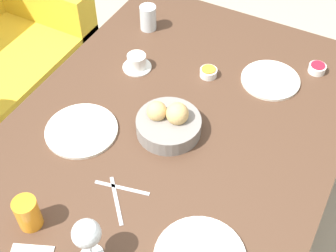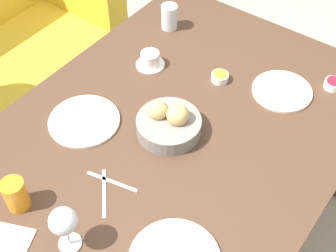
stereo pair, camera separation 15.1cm
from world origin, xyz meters
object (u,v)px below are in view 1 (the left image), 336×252
object	(u,v)px
bread_basket	(168,123)
coffee_cup	(137,62)
fork_silver	(122,188)
juice_glass	(28,213)
jam_bowl_berry	(317,68)
plate_far_center	(81,130)
water_tumbler	(148,18)
wine_glass	(87,235)
knife_silver	(116,200)
jam_bowl_honey	(208,72)
plate_near_right	(270,80)

from	to	relation	value
bread_basket	coffee_cup	size ratio (longest dim) A/B	1.96
bread_basket	fork_silver	distance (m)	0.27
fork_silver	coffee_cup	bearing A→B (deg)	25.78
juice_glass	jam_bowl_berry	size ratio (longest dim) A/B	1.61
plate_far_center	water_tumbler	distance (m)	0.60
plate_far_center	wine_glass	size ratio (longest dim) A/B	1.53
jam_bowl_berry	knife_silver	size ratio (longest dim) A/B	0.48
bread_basket	fork_silver	world-z (taller)	bread_basket
plate_far_center	water_tumbler	xyz separation A→B (m)	(0.59, 0.08, 0.05)
juice_glass	wine_glass	world-z (taller)	wine_glass
plate_far_center	wine_glass	bearing A→B (deg)	-141.45
jam_bowl_honey	jam_bowl_berry	bearing A→B (deg)	-58.86
bread_basket	knife_silver	distance (m)	0.31
plate_far_center	jam_bowl_berry	distance (m)	0.88
plate_far_center	wine_glass	distance (m)	0.46
juice_glass	knife_silver	bearing A→B (deg)	-44.53
jam_bowl_honey	bread_basket	bearing A→B (deg)	179.65
bread_basket	coffee_cup	bearing A→B (deg)	48.08
wine_glass	plate_far_center	bearing A→B (deg)	38.55
juice_glass	jam_bowl_honey	world-z (taller)	juice_glass
wine_glass	jam_bowl_honey	bearing A→B (deg)	1.86
knife_silver	fork_silver	bearing A→B (deg)	10.42
bread_basket	wine_glass	bearing A→B (deg)	-176.72
water_tumbler	coffee_cup	world-z (taller)	water_tumbler
jam_bowl_honey	plate_far_center	bearing A→B (deg)	150.34
juice_glass	knife_silver	distance (m)	0.25
jam_bowl_berry	water_tumbler	bearing A→B (deg)	95.04
plate_far_center	juice_glass	world-z (taller)	juice_glass
water_tumbler	knife_silver	xyz separation A→B (m)	(-0.77, -0.33, -0.05)
juice_glass	fork_silver	xyz separation A→B (m)	(0.22, -0.16, -0.05)
plate_near_right	wine_glass	world-z (taller)	wine_glass
water_tumbler	fork_silver	distance (m)	0.79
coffee_cup	jam_bowl_berry	bearing A→B (deg)	-63.87
fork_silver	bread_basket	bearing A→B (deg)	-3.37
wine_glass	coffee_cup	xyz separation A→B (m)	(0.71, 0.28, -0.09)
bread_basket	knife_silver	world-z (taller)	bread_basket
wine_glass	jam_bowl_honey	distance (m)	0.80
jam_bowl_berry	knife_silver	bearing A→B (deg)	156.83
plate_near_right	wine_glass	distance (m)	0.90
bread_basket	wine_glass	world-z (taller)	wine_glass
bread_basket	plate_near_right	world-z (taller)	bread_basket
plate_near_right	juice_glass	bearing A→B (deg)	155.81
juice_glass	coffee_cup	xyz separation A→B (m)	(0.71, 0.07, -0.03)
juice_glass	coffee_cup	world-z (taller)	juice_glass
wine_glass	plate_near_right	bearing A→B (deg)	-12.01
fork_silver	knife_silver	world-z (taller)	same
water_tumbler	jam_bowl_berry	bearing A→B (deg)	-84.96
plate_near_right	jam_bowl_berry	bearing A→B (deg)	-45.77
plate_far_center	jam_bowl_berry	bearing A→B (deg)	-42.49
plate_near_right	fork_silver	world-z (taller)	plate_near_right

